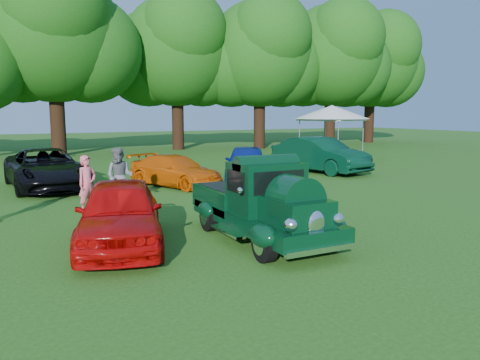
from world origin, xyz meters
name	(u,v)px	position (x,y,z in m)	size (l,w,h in m)	color
ground	(223,237)	(0.00, 0.00, 0.00)	(120.00, 120.00, 0.00)	#204F12
hero_pickup	(261,206)	(0.75, -0.49, 0.78)	(2.14, 4.60, 1.80)	black
red_convertible	(120,213)	(-2.29, 0.39, 0.74)	(1.74, 4.33, 1.47)	#B10707
back_car_black	(46,169)	(-3.05, 9.54, 0.76)	(2.53, 5.49, 1.53)	black
back_car_orange	(175,171)	(1.55, 7.83, 0.61)	(1.72, 4.22, 1.23)	#CA4F07
back_car_blue	(247,163)	(4.81, 7.95, 0.76)	(1.79, 4.45, 1.52)	navy
back_car_green	(320,155)	(9.27, 8.80, 0.85)	(1.80, 5.16, 1.70)	black
spectator_pink	(87,184)	(-2.36, 4.25, 0.84)	(0.61, 0.40, 1.68)	#DD5B6C
spectator_grey	(120,176)	(-1.24, 5.09, 0.91)	(0.88, 0.69, 1.81)	slate
canopy_tent	(332,113)	(13.20, 12.98, 2.89)	(5.61, 5.61, 3.32)	silver
tree_line	(101,47)	(1.99, 23.98, 7.33)	(63.81, 11.12, 12.40)	black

